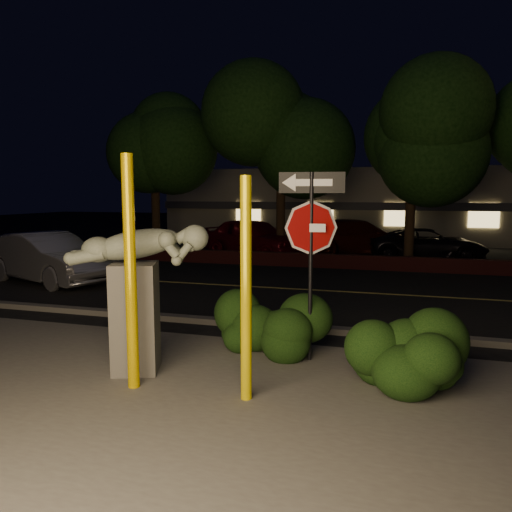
% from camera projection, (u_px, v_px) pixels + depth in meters
% --- Properties ---
extents(ground, '(90.00, 90.00, 0.00)m').
position_uv_depth(ground, '(330.00, 274.00, 16.63)').
color(ground, black).
rests_on(ground, ground).
extents(patio, '(14.00, 6.00, 0.02)m').
position_uv_depth(patio, '(203.00, 410.00, 6.17)').
color(patio, '#4C4944').
rests_on(patio, ground).
extents(road, '(80.00, 8.00, 0.01)m').
position_uv_depth(road, '(315.00, 290.00, 13.78)').
color(road, black).
rests_on(road, ground).
extents(lane_marking, '(80.00, 0.12, 0.00)m').
position_uv_depth(lane_marking, '(315.00, 290.00, 13.78)').
color(lane_marking, '#B2A147').
rests_on(lane_marking, road).
extents(curb, '(80.00, 0.25, 0.12)m').
position_uv_depth(curb, '(279.00, 326.00, 9.87)').
color(curb, '#4C4944').
rests_on(curb, ground).
extents(brick_wall, '(40.00, 0.35, 0.50)m').
position_uv_depth(brick_wall, '(336.00, 261.00, 17.84)').
color(brick_wall, '#421515').
rests_on(brick_wall, ground).
extents(parking_lot, '(40.00, 12.00, 0.01)m').
position_uv_depth(parking_lot, '(352.00, 251.00, 23.29)').
color(parking_lot, black).
rests_on(parking_lot, ground).
extents(building, '(22.00, 10.20, 4.00)m').
position_uv_depth(building, '(366.00, 204.00, 30.63)').
color(building, gray).
rests_on(building, ground).
extents(tree_far_a, '(4.60, 4.60, 7.43)m').
position_uv_depth(tree_far_a, '(154.00, 130.00, 21.08)').
color(tree_far_a, black).
rests_on(tree_far_a, ground).
extents(tree_far_b, '(5.20, 5.20, 8.41)m').
position_uv_depth(tree_far_b, '(281.00, 107.00, 19.62)').
color(tree_far_b, black).
rests_on(tree_far_b, ground).
extents(tree_far_c, '(4.80, 4.80, 7.84)m').
position_uv_depth(tree_far_c, '(414.00, 109.00, 17.87)').
color(tree_far_c, black).
rests_on(tree_far_c, ground).
extents(yellow_pole_left, '(0.16, 0.16, 3.19)m').
position_uv_depth(yellow_pole_left, '(131.00, 274.00, 6.70)').
color(yellow_pole_left, '#E2B700').
rests_on(yellow_pole_left, ground).
extents(yellow_pole_right, '(0.14, 0.14, 2.90)m').
position_uv_depth(yellow_pole_right, '(246.00, 291.00, 6.32)').
color(yellow_pole_right, yellow).
rests_on(yellow_pole_right, ground).
extents(signpost, '(1.01, 0.16, 3.00)m').
position_uv_depth(signpost, '(311.00, 228.00, 7.75)').
color(signpost, black).
rests_on(signpost, ground).
extents(sculpture, '(2.05, 1.18, 2.22)m').
position_uv_depth(sculpture, '(137.00, 282.00, 7.36)').
color(sculpture, '#4C4944').
rests_on(sculpture, ground).
extents(hedge_center, '(2.10, 1.22, 1.03)m').
position_uv_depth(hedge_center, '(267.00, 323.00, 8.35)').
color(hedge_center, black).
rests_on(hedge_center, ground).
extents(hedge_right, '(1.90, 1.18, 1.18)m').
position_uv_depth(hedge_right, '(396.00, 349.00, 6.72)').
color(hedge_right, black).
rests_on(hedge_right, ground).
extents(hedge_far_right, '(1.48, 1.23, 0.88)m').
position_uv_depth(hedge_far_right, '(410.00, 356.00, 6.87)').
color(hedge_far_right, black).
rests_on(hedge_far_right, ground).
extents(silver_sedan, '(4.84, 3.02, 1.51)m').
position_uv_depth(silver_sedan, '(48.00, 258.00, 14.90)').
color(silver_sedan, '#BCBBC1').
rests_on(silver_sedan, ground).
extents(parked_car_red, '(5.16, 3.88, 1.64)m').
position_uv_depth(parked_car_red, '(253.00, 237.00, 21.06)').
color(parked_car_red, maroon).
rests_on(parked_car_red, ground).
extents(parked_car_darkred, '(5.79, 3.93, 1.56)m').
position_uv_depth(parked_car_darkred, '(358.00, 237.00, 21.43)').
color(parked_car_darkred, '#3B0E08').
rests_on(parked_car_darkred, ground).
extents(parked_car_dark, '(4.74, 2.55, 1.27)m').
position_uv_depth(parked_car_dark, '(428.00, 244.00, 20.04)').
color(parked_car_dark, black).
rests_on(parked_car_dark, ground).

